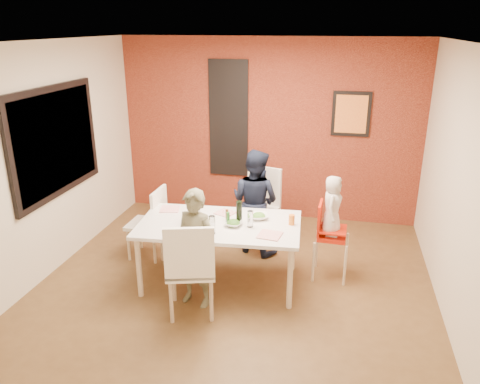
% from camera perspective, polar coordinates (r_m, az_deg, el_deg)
% --- Properties ---
extents(ground, '(4.50, 4.50, 0.00)m').
position_cam_1_polar(ground, '(5.54, -0.68, -11.32)').
color(ground, brown).
rests_on(ground, ground).
extents(ceiling, '(4.50, 4.50, 0.02)m').
position_cam_1_polar(ceiling, '(4.74, -0.82, 17.83)').
color(ceiling, silver).
rests_on(ceiling, wall_back).
extents(wall_back, '(4.50, 0.02, 2.70)m').
position_cam_1_polar(wall_back, '(7.11, 3.42, 7.53)').
color(wall_back, beige).
rests_on(wall_back, ground).
extents(wall_front, '(4.50, 0.02, 2.70)m').
position_cam_1_polar(wall_front, '(3.01, -10.73, -10.86)').
color(wall_front, beige).
rests_on(wall_front, ground).
extents(wall_left, '(0.02, 4.50, 2.70)m').
position_cam_1_polar(wall_left, '(5.89, -22.62, 3.39)').
color(wall_left, beige).
rests_on(wall_left, ground).
extents(wall_right, '(0.02, 4.50, 2.70)m').
position_cam_1_polar(wall_right, '(4.99, 25.28, 0.19)').
color(wall_right, beige).
rests_on(wall_right, ground).
extents(brick_accent_wall, '(4.50, 0.02, 2.70)m').
position_cam_1_polar(brick_accent_wall, '(7.09, 3.40, 7.50)').
color(brick_accent_wall, maroon).
rests_on(brick_accent_wall, ground).
extents(picture_window_frame, '(0.05, 1.70, 1.30)m').
position_cam_1_polar(picture_window_frame, '(5.98, -21.58, 5.76)').
color(picture_window_frame, black).
rests_on(picture_window_frame, wall_left).
extents(picture_window_pane, '(0.02, 1.55, 1.15)m').
position_cam_1_polar(picture_window_pane, '(5.98, -21.45, 5.75)').
color(picture_window_pane, black).
rests_on(picture_window_pane, wall_left).
extents(glassblock_strip, '(0.55, 0.03, 1.70)m').
position_cam_1_polar(glassblock_strip, '(7.16, -1.40, 8.88)').
color(glassblock_strip, silver).
rests_on(glassblock_strip, wall_back).
extents(glassblock_surround, '(0.60, 0.03, 1.76)m').
position_cam_1_polar(glassblock_surround, '(7.16, -1.41, 8.87)').
color(glassblock_surround, black).
rests_on(glassblock_surround, wall_back).
extents(art_print_frame, '(0.54, 0.03, 0.64)m').
position_cam_1_polar(art_print_frame, '(6.93, 13.39, 9.23)').
color(art_print_frame, black).
rests_on(art_print_frame, wall_back).
extents(art_print_canvas, '(0.44, 0.01, 0.54)m').
position_cam_1_polar(art_print_canvas, '(6.91, 13.39, 9.21)').
color(art_print_canvas, orange).
rests_on(art_print_canvas, wall_back).
extents(dining_table, '(1.88, 1.14, 0.75)m').
position_cam_1_polar(dining_table, '(5.30, -2.52, -4.46)').
color(dining_table, silver).
rests_on(dining_table, ground).
extents(chair_near, '(0.61, 0.61, 1.06)m').
position_cam_1_polar(chair_near, '(4.76, -6.06, -8.87)').
color(chair_near, white).
rests_on(chair_near, ground).
extents(chair_far, '(0.60, 0.60, 1.06)m').
position_cam_1_polar(chair_far, '(6.32, 2.47, -1.26)').
color(chair_far, white).
rests_on(chair_far, ground).
extents(chair_left, '(0.44, 0.44, 0.93)m').
position_cam_1_polar(chair_left, '(6.06, -10.72, -3.28)').
color(chair_left, white).
rests_on(chair_left, ground).
extents(high_chair, '(0.40, 0.40, 0.93)m').
position_cam_1_polar(high_chair, '(5.59, 10.71, -4.94)').
color(high_chair, red).
rests_on(high_chair, ground).
extents(child_near, '(0.53, 0.41, 1.30)m').
position_cam_1_polar(child_near, '(4.95, -5.46, -6.90)').
color(child_near, brown).
rests_on(child_near, ground).
extents(child_far, '(0.82, 0.74, 1.39)m').
position_cam_1_polar(child_far, '(6.06, 1.83, -1.17)').
color(child_far, black).
rests_on(child_far, ground).
extents(toddler, '(0.26, 0.37, 0.71)m').
position_cam_1_polar(toddler, '(5.45, 11.18, -1.65)').
color(toddler, beige).
rests_on(toddler, high_chair).
extents(plate_near_left, '(0.20, 0.20, 0.01)m').
position_cam_1_polar(plate_near_left, '(5.01, -7.89, -5.24)').
color(plate_near_left, white).
rests_on(plate_near_left, dining_table).
extents(plate_far_mid, '(0.27, 0.27, 0.01)m').
position_cam_1_polar(plate_far_mid, '(5.53, -1.81, -2.55)').
color(plate_far_mid, white).
rests_on(plate_far_mid, dining_table).
extents(plate_near_right, '(0.27, 0.27, 0.01)m').
position_cam_1_polar(plate_near_right, '(4.97, 3.65, -5.26)').
color(plate_near_right, white).
rests_on(plate_near_right, dining_table).
extents(plate_far_left, '(0.26, 0.26, 0.01)m').
position_cam_1_polar(plate_far_left, '(5.70, -8.57, -2.07)').
color(plate_far_left, white).
rests_on(plate_far_left, dining_table).
extents(salad_bowl_a, '(0.22, 0.22, 0.05)m').
position_cam_1_polar(salad_bowl_a, '(5.19, -0.82, -3.89)').
color(salad_bowl_a, white).
rests_on(salad_bowl_a, dining_table).
extents(salad_bowl_b, '(0.28, 0.28, 0.05)m').
position_cam_1_polar(salad_bowl_b, '(5.38, 2.31, -3.00)').
color(salad_bowl_b, white).
rests_on(salad_bowl_b, dining_table).
extents(wine_bottle, '(0.07, 0.07, 0.25)m').
position_cam_1_polar(wine_bottle, '(5.23, -0.11, -2.48)').
color(wine_bottle, black).
rests_on(wine_bottle, dining_table).
extents(wine_glass_a, '(0.07, 0.07, 0.20)m').
position_cam_1_polar(wine_glass_a, '(4.99, -3.44, -4.00)').
color(wine_glass_a, silver).
rests_on(wine_glass_a, dining_table).
extents(wine_glass_b, '(0.07, 0.07, 0.19)m').
position_cam_1_polar(wine_glass_b, '(5.14, 1.25, -3.30)').
color(wine_glass_b, white).
rests_on(wine_glass_b, dining_table).
extents(paper_towel_roll, '(0.12, 0.12, 0.28)m').
position_cam_1_polar(paper_towel_roll, '(5.26, -5.50, -2.28)').
color(paper_towel_roll, silver).
rests_on(paper_towel_roll, dining_table).
extents(condiment_red, '(0.03, 0.03, 0.12)m').
position_cam_1_polar(condiment_red, '(5.24, -1.42, -3.18)').
color(condiment_red, red).
rests_on(condiment_red, dining_table).
extents(condiment_green, '(0.04, 0.04, 0.14)m').
position_cam_1_polar(condiment_green, '(5.21, -1.47, -3.23)').
color(condiment_green, '#286722').
rests_on(condiment_green, dining_table).
extents(condiment_brown, '(0.03, 0.03, 0.13)m').
position_cam_1_polar(condiment_brown, '(5.32, -1.60, -2.81)').
color(condiment_brown, brown).
rests_on(condiment_brown, dining_table).
extents(sippy_cup, '(0.07, 0.07, 0.12)m').
position_cam_1_polar(sippy_cup, '(5.24, 6.31, -3.38)').
color(sippy_cup, orange).
rests_on(sippy_cup, dining_table).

